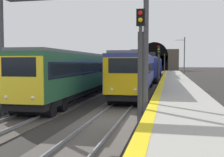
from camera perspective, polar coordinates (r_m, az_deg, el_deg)
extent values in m
plane|color=#282623|center=(14.59, -0.88, -8.95)|extent=(320.00, 320.00, 0.00)
cube|color=#9E9B93|center=(14.17, 14.95, -7.38)|extent=(112.00, 3.58, 1.00)
cube|color=yellow|center=(14.08, 8.69, -5.29)|extent=(112.00, 0.50, 0.01)
cube|color=#4C4742|center=(14.58, -0.88, -8.84)|extent=(160.00, 3.17, 0.06)
cube|color=gray|center=(14.73, -3.63, -8.30)|extent=(160.00, 0.07, 0.15)
cube|color=gray|center=(14.42, 1.93, -8.55)|extent=(160.00, 0.07, 0.15)
cube|color=#423D38|center=(16.18, -16.94, -7.76)|extent=(160.00, 3.03, 0.06)
cube|color=gray|center=(16.51, -19.14, -7.21)|extent=(160.00, 0.07, 0.15)
cube|color=gray|center=(15.83, -14.65, -7.58)|extent=(160.00, 0.07, 0.15)
cube|color=navy|center=(27.28, 5.22, 1.80)|extent=(19.26, 3.26, 2.74)
cube|color=black|center=(27.27, 5.22, 2.28)|extent=(18.50, 3.27, 0.87)
cube|color=slate|center=(27.27, 5.24, 4.88)|extent=(18.68, 2.83, 0.20)
cube|color=black|center=(27.36, 5.20, -1.46)|extent=(18.87, 2.92, 0.52)
cylinder|color=black|center=(19.39, 3.00, -4.45)|extent=(1.00, 2.60, 0.94)
cylinder|color=black|center=(21.16, 3.63, -3.79)|extent=(1.00, 2.60, 0.94)
cylinder|color=black|center=(33.66, 6.18, -1.11)|extent=(1.00, 2.60, 0.94)
cylinder|color=black|center=(35.45, 6.40, -0.89)|extent=(1.00, 2.60, 0.94)
cube|color=#E5B20F|center=(17.71, 2.37, 0.48)|extent=(0.18, 2.69, 2.46)
cube|color=black|center=(17.64, 2.36, 2.70)|extent=(0.09, 1.96, 0.98)
sphere|color=#F2EACC|center=(17.63, 4.82, -2.41)|extent=(0.20, 0.20, 0.20)
sphere|color=#F2EACC|center=(17.84, -0.11, -2.32)|extent=(0.20, 0.20, 0.20)
cube|color=navy|center=(47.03, 8.01, 2.47)|extent=(19.26, 3.26, 2.74)
cube|color=black|center=(47.02, 8.01, 2.86)|extent=(18.50, 3.27, 0.97)
cube|color=slate|center=(47.03, 8.02, 4.25)|extent=(18.68, 2.83, 0.20)
cube|color=black|center=(47.08, 7.99, 0.57)|extent=(18.87, 2.92, 0.52)
cylinder|color=black|center=(38.61, 7.44, -0.54)|extent=(1.00, 2.60, 0.94)
cylinder|color=black|center=(40.40, 7.58, -0.37)|extent=(1.00, 2.60, 0.94)
cylinder|color=black|center=(53.79, 8.29, 0.57)|extent=(1.00, 2.60, 0.94)
cylinder|color=black|center=(55.59, 8.36, 0.66)|extent=(1.00, 2.60, 0.94)
cube|color=navy|center=(66.83, 9.14, 2.73)|extent=(19.26, 3.26, 2.74)
cube|color=black|center=(66.82, 9.15, 3.06)|extent=(18.50, 3.27, 0.80)
cube|color=slate|center=(66.83, 9.15, 3.99)|extent=(18.68, 2.83, 0.20)
cube|color=black|center=(66.86, 9.13, 1.40)|extent=(18.87, 2.92, 0.52)
cylinder|color=black|center=(58.46, 8.94, 0.79)|extent=(1.00, 2.60, 0.94)
cylinder|color=black|center=(60.25, 8.98, 0.87)|extent=(1.00, 2.60, 0.94)
cylinder|color=black|center=(73.50, 9.25, 1.32)|extent=(1.00, 2.60, 0.94)
cylinder|color=black|center=(75.30, 9.28, 1.37)|extent=(1.00, 2.60, 0.94)
cube|color=black|center=(47.04, 8.03, 4.92)|extent=(1.34, 1.71, 0.90)
cube|color=#235638|center=(23.85, -6.98, 1.50)|extent=(19.66, 3.05, 2.76)
cube|color=black|center=(23.84, -6.98, 2.32)|extent=(18.87, 3.07, 0.95)
cube|color=slate|center=(23.84, -7.00, 5.06)|extent=(19.06, 2.62, 0.20)
cube|color=black|center=(23.95, -6.95, -2.24)|extent=(19.26, 2.71, 0.50)
cylinder|color=black|center=(16.22, -16.27, -6.21)|extent=(0.94, 2.57, 0.90)
cylinder|color=black|center=(17.81, -13.60, -5.31)|extent=(0.94, 2.57, 0.90)
cylinder|color=black|center=(30.37, -3.06, -1.63)|extent=(0.94, 2.57, 0.90)
cylinder|color=black|center=(32.11, -2.28, -1.35)|extent=(0.94, 2.57, 0.90)
cube|color=yellow|center=(14.81, -18.82, -0.35)|extent=(0.16, 2.67, 2.50)
cube|color=black|center=(14.74, -18.97, 2.31)|extent=(0.07, 1.94, 1.00)
sphere|color=#F2EACC|center=(14.48, -16.24, -3.95)|extent=(0.20, 0.20, 0.20)
sphere|color=#F2EACC|center=(15.24, -21.37, -3.69)|extent=(0.20, 0.20, 0.20)
cube|color=#235638|center=(43.44, 1.64, 2.39)|extent=(19.66, 3.05, 2.76)
cube|color=black|center=(43.43, 1.64, 2.90)|extent=(18.87, 3.07, 0.93)
cube|color=slate|center=(43.44, 1.64, 4.34)|extent=(19.06, 2.62, 0.20)
cube|color=black|center=(43.50, 1.63, 0.33)|extent=(19.26, 2.71, 0.50)
cylinder|color=black|center=(35.15, -0.64, -0.93)|extent=(0.94, 2.57, 0.90)
cylinder|color=black|center=(36.91, -0.07, -0.72)|extent=(0.94, 2.57, 0.90)
cylinder|color=black|center=(50.15, 2.89, 0.37)|extent=(0.94, 2.57, 0.90)
cylinder|color=black|center=(51.93, 3.17, 0.48)|extent=(0.94, 2.57, 0.90)
cube|color=#235638|center=(63.40, 4.87, 2.71)|extent=(19.66, 3.05, 2.76)
cube|color=black|center=(63.40, 4.87, 2.94)|extent=(18.87, 3.07, 0.79)
cube|color=slate|center=(63.40, 4.88, 4.05)|extent=(19.06, 2.62, 0.20)
cube|color=black|center=(63.44, 4.86, 1.30)|extent=(19.26, 2.71, 0.50)
cylinder|color=black|center=(54.84, 3.88, 0.63)|extent=(0.94, 2.57, 0.90)
cylinder|color=black|center=(56.62, 4.11, 0.72)|extent=(0.94, 2.57, 0.90)
cylinder|color=black|center=(70.30, 5.46, 1.24)|extent=(0.94, 2.57, 0.90)
cylinder|color=black|center=(72.09, 5.60, 1.30)|extent=(0.94, 2.57, 0.90)
cylinder|color=#38383D|center=(12.38, 5.95, -0.08)|extent=(0.16, 0.16, 4.75)
cube|color=black|center=(12.52, 6.03, 12.59)|extent=(0.20, 0.38, 0.75)
cube|color=#38383D|center=(12.52, 6.02, -0.04)|extent=(0.04, 0.28, 4.28)
sphere|color=red|center=(12.42, 5.97, 13.48)|extent=(0.20, 0.20, 0.20)
sphere|color=yellow|center=(12.37, 5.97, 12.12)|extent=(0.20, 0.20, 0.20)
cylinder|color=#38383D|center=(34.48, 9.72, 1.65)|extent=(0.16, 0.16, 4.17)
cube|color=black|center=(34.50, 9.77, 5.99)|extent=(0.20, 0.38, 1.05)
cube|color=#38383D|center=(34.62, 9.73, 1.66)|extent=(0.04, 0.28, 3.75)
sphere|color=red|center=(34.38, 9.77, 6.54)|extent=(0.20, 0.20, 0.20)
sphere|color=yellow|center=(34.37, 9.76, 6.04)|extent=(0.20, 0.20, 0.20)
sphere|color=green|center=(34.36, 9.75, 5.54)|extent=(0.20, 0.20, 0.20)
cylinder|color=#38383D|center=(81.62, 10.95, 2.81)|extent=(0.16, 0.16, 4.64)
cube|color=black|center=(81.64, 10.97, 4.81)|extent=(0.20, 0.38, 1.05)
cube|color=#38383D|center=(81.76, 10.95, 2.81)|extent=(0.04, 0.28, 4.18)
sphere|color=red|center=(81.52, 10.97, 5.04)|extent=(0.20, 0.20, 0.20)
sphere|color=yellow|center=(81.51, 10.97, 4.83)|extent=(0.20, 0.20, 0.20)
sphere|color=green|center=(81.51, 10.97, 4.62)|extent=(0.20, 0.20, 0.20)
cylinder|color=#3F3F47|center=(17.28, -22.08, 4.68)|extent=(0.28, 0.28, 7.16)
cylinder|color=#3F3F47|center=(14.41, 7.08, 5.20)|extent=(0.28, 0.28, 7.16)
cube|color=#51473D|center=(104.45, 8.87, 3.87)|extent=(2.00, 17.99, 7.98)
cube|color=black|center=(103.40, 8.84, 3.21)|extent=(0.12, 10.07, 5.59)
cylinder|color=black|center=(103.43, 8.85, 4.76)|extent=(0.12, 10.07, 10.07)
cylinder|color=#595B60|center=(56.21, 14.91, 4.28)|extent=(0.22, 0.22, 8.13)
cylinder|color=#595B60|center=(56.33, 14.05, 7.81)|extent=(0.08, 1.77, 0.08)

